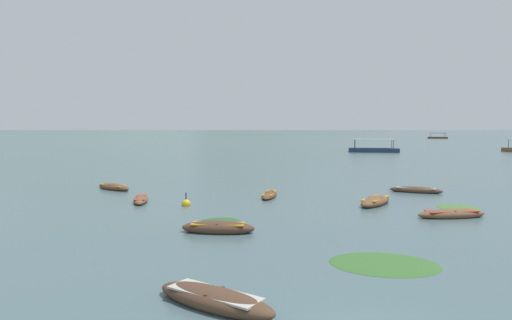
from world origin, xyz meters
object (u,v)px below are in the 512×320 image
Objects in this scene: rowboat_0 at (416,190)px; rowboat_6 at (114,187)px; rowboat_8 at (218,228)px; rowboat_2 at (215,299)px; rowboat_3 at (269,195)px; rowboat_1 at (141,199)px; rowboat_5 at (451,214)px; ferry_2 at (374,150)px; mooring_buoy at (186,204)px; rowboat_4 at (375,201)px; ferry_1 at (438,137)px.

rowboat_6 is at bearing 177.17° from rowboat_0.
rowboat_2 is at bearing -84.71° from rowboat_8.
rowboat_8 is at bearing -102.89° from rowboat_3.
rowboat_1 is 17.03m from rowboat_5.
rowboat_8 is 66.92m from ferry_2.
rowboat_5 is 0.39× the size of ferry_2.
rowboat_1 is at bearing -116.00° from ferry_2.
mooring_buoy is (-13.54, 3.05, -0.05)m from rowboat_5.
rowboat_4 is at bearing -2.89° from rowboat_1.
rowboat_8 is at bearing -163.04° from rowboat_5.
rowboat_2 is 0.44× the size of ferry_1.
rowboat_1 is 0.91× the size of rowboat_4.
ferry_1 is at bearing 66.49° from rowboat_8.
rowboat_4 is (13.66, -0.69, 0.05)m from rowboat_1.
mooring_buoy is at bearing -113.03° from ferry_2.
rowboat_1 is 3.76× the size of mooring_buoy.
mooring_buoy is at bearing -176.61° from rowboat_4.
ferry_1 reaches higher than rowboat_4.
ferry_1 is at bearing 67.61° from rowboat_2.
rowboat_2 is 3.93× the size of mooring_buoy.
rowboat_5 is (-1.13, -8.55, 0.00)m from rowboat_0.
rowboat_1 is 1.05× the size of rowboat_8.
rowboat_0 is 52.25m from ferry_2.
ferry_1 is 0.86× the size of ferry_2.
rowboat_1 is at bearing -164.82° from rowboat_3.
rowboat_8 is (-8.27, -7.06, 0.00)m from rowboat_4.
rowboat_2 reaches higher than rowboat_1.
rowboat_6 is 0.41× the size of ferry_1.
rowboat_0 is at bearing 13.36° from rowboat_1.
ferry_2 reaches higher than rowboat_5.
rowboat_1 is at bearing -57.06° from rowboat_6.
rowboat_0 is 8.62m from rowboat_5.
ferry_2 reaches higher than rowboat_8.
ferry_2 is (19.46, 53.48, 0.32)m from rowboat_3.
rowboat_8 reaches higher than rowboat_3.
ferry_2 is at bearing 70.00° from rowboat_3.
mooring_buoy reaches higher than rowboat_0.
rowboat_3 is 6.63m from rowboat_4.
rowboat_1 is 7.91m from rowboat_3.
mooring_buoy reaches higher than rowboat_1.
rowboat_0 is 0.39× the size of ferry_2.
rowboat_3 is at bearing -15.90° from rowboat_6.
rowboat_2 is at bearing -68.53° from rowboat_1.
rowboat_5 is (2.80, -3.68, -0.02)m from rowboat_4.
rowboat_2 is 16.66m from rowboat_4.
rowboat_2 is 193.49m from ferry_1.
ferry_2 is (30.48, 50.34, 0.28)m from rowboat_6.
rowboat_3 is 0.98× the size of rowboat_5.
rowboat_2 is at bearing -112.39° from ferry_1.
ferry_1 is (74.42, 171.10, 0.26)m from rowboat_8.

